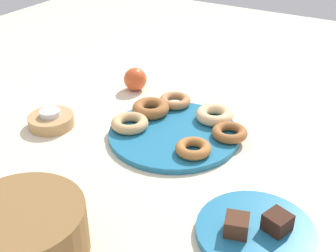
{
  "coord_description": "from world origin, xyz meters",
  "views": [
    {
      "loc": [
        -0.46,
        0.81,
        0.57
      ],
      "look_at": [
        0.0,
        0.03,
        0.04
      ],
      "focal_mm": 47.21,
      "sensor_mm": 36.0,
      "label": 1
    }
  ],
  "objects_px": {
    "donut_0": "(214,115)",
    "basket": "(24,232)",
    "donut_4": "(130,123)",
    "donut_5": "(175,101)",
    "donut_1": "(151,108)",
    "cake_plate": "(255,232)",
    "donut_plate": "(174,134)",
    "apple": "(135,79)",
    "donut_2": "(230,133)",
    "donut_3": "(193,148)",
    "brownie_near": "(277,222)",
    "brownie_far": "(237,225)",
    "tealight": "(50,113)",
    "candle_holder": "(51,121)"
  },
  "relations": [
    {
      "from": "donut_0",
      "to": "donut_4",
      "type": "relative_size",
      "value": 1.04
    },
    {
      "from": "donut_4",
      "to": "candle_holder",
      "type": "distance_m",
      "value": 0.21
    },
    {
      "from": "donut_4",
      "to": "tealight",
      "type": "xyz_separation_m",
      "value": [
        0.19,
        0.07,
        0.01
      ]
    },
    {
      "from": "donut_2",
      "to": "brownie_near",
      "type": "bearing_deg",
      "value": 128.4
    },
    {
      "from": "donut_1",
      "to": "donut_3",
      "type": "height_order",
      "value": "donut_1"
    },
    {
      "from": "donut_3",
      "to": "candle_holder",
      "type": "bearing_deg",
      "value": 7.84
    },
    {
      "from": "donut_2",
      "to": "cake_plate",
      "type": "xyz_separation_m",
      "value": [
        -0.17,
        0.27,
        -0.02
      ]
    },
    {
      "from": "basket",
      "to": "apple",
      "type": "xyz_separation_m",
      "value": [
        0.21,
        -0.64,
        -0.01
      ]
    },
    {
      "from": "apple",
      "to": "cake_plate",
      "type": "bearing_deg",
      "value": 142.87
    },
    {
      "from": "apple",
      "to": "candle_holder",
      "type": "bearing_deg",
      "value": 77.52
    },
    {
      "from": "donut_0",
      "to": "basket",
      "type": "height_order",
      "value": "basket"
    },
    {
      "from": "donut_plate",
      "to": "brownie_far",
      "type": "xyz_separation_m",
      "value": [
        -0.27,
        0.25,
        0.03
      ]
    },
    {
      "from": "donut_0",
      "to": "brownie_far",
      "type": "relative_size",
      "value": 2.27
    },
    {
      "from": "cake_plate",
      "to": "donut_0",
      "type": "bearing_deg",
      "value": -54.26
    },
    {
      "from": "donut_plate",
      "to": "apple",
      "type": "distance_m",
      "value": 0.29
    },
    {
      "from": "donut_1",
      "to": "candle_holder",
      "type": "xyz_separation_m",
      "value": [
        0.2,
        0.16,
        -0.01
      ]
    },
    {
      "from": "apple",
      "to": "donut_2",
      "type": "bearing_deg",
      "value": 159.94
    },
    {
      "from": "brownie_far",
      "to": "cake_plate",
      "type": "bearing_deg",
      "value": -135.0
    },
    {
      "from": "brownie_near",
      "to": "tealight",
      "type": "height_order",
      "value": "brownie_near"
    },
    {
      "from": "cake_plate",
      "to": "apple",
      "type": "distance_m",
      "value": 0.66
    },
    {
      "from": "donut_plate",
      "to": "donut_1",
      "type": "distance_m",
      "value": 0.11
    },
    {
      "from": "donut_plate",
      "to": "donut_4",
      "type": "height_order",
      "value": "donut_4"
    },
    {
      "from": "donut_4",
      "to": "apple",
      "type": "height_order",
      "value": "apple"
    },
    {
      "from": "basket",
      "to": "donut_5",
      "type": "bearing_deg",
      "value": -85.95
    },
    {
      "from": "brownie_near",
      "to": "apple",
      "type": "xyz_separation_m",
      "value": [
        0.56,
        -0.38,
        0.0
      ]
    },
    {
      "from": "brownie_near",
      "to": "brownie_far",
      "type": "bearing_deg",
      "value": 36.03
    },
    {
      "from": "donut_4",
      "to": "donut_5",
      "type": "height_order",
      "value": "donut_4"
    },
    {
      "from": "donut_1",
      "to": "cake_plate",
      "type": "relative_size",
      "value": 0.45
    },
    {
      "from": "brownie_far",
      "to": "tealight",
      "type": "bearing_deg",
      "value": -13.6
    },
    {
      "from": "candle_holder",
      "to": "brownie_far",
      "type": "bearing_deg",
      "value": 166.4
    },
    {
      "from": "donut_4",
      "to": "donut_5",
      "type": "distance_m",
      "value": 0.17
    },
    {
      "from": "donut_3",
      "to": "basket",
      "type": "relative_size",
      "value": 0.38
    },
    {
      "from": "candle_holder",
      "to": "tealight",
      "type": "height_order",
      "value": "tealight"
    },
    {
      "from": "apple",
      "to": "donut_plate",
      "type": "bearing_deg",
      "value": 142.9
    },
    {
      "from": "donut_plate",
      "to": "brownie_near",
      "type": "xyz_separation_m",
      "value": [
        -0.33,
        0.21,
        0.03
      ]
    },
    {
      "from": "donut_3",
      "to": "tealight",
      "type": "xyz_separation_m",
      "value": [
        0.38,
        0.05,
        0.01
      ]
    },
    {
      "from": "donut_5",
      "to": "cake_plate",
      "type": "distance_m",
      "value": 0.5
    },
    {
      "from": "donut_1",
      "to": "donut_4",
      "type": "height_order",
      "value": "donut_1"
    },
    {
      "from": "donut_4",
      "to": "brownie_near",
      "type": "bearing_deg",
      "value": 158.76
    },
    {
      "from": "donut_plate",
      "to": "donut_5",
      "type": "distance_m",
      "value": 0.14
    },
    {
      "from": "tealight",
      "to": "brownie_near",
      "type": "bearing_deg",
      "value": 171.47
    },
    {
      "from": "donut_2",
      "to": "cake_plate",
      "type": "bearing_deg",
      "value": 121.99
    },
    {
      "from": "tealight",
      "to": "apple",
      "type": "distance_m",
      "value": 0.3
    },
    {
      "from": "donut_4",
      "to": "cake_plate",
      "type": "height_order",
      "value": "donut_4"
    },
    {
      "from": "donut_4",
      "to": "tealight",
      "type": "distance_m",
      "value": 0.21
    },
    {
      "from": "brownie_far",
      "to": "apple",
      "type": "height_order",
      "value": "apple"
    },
    {
      "from": "donut_5",
      "to": "tealight",
      "type": "height_order",
      "value": "tealight"
    },
    {
      "from": "donut_1",
      "to": "donut_3",
      "type": "distance_m",
      "value": 0.21
    },
    {
      "from": "donut_plate",
      "to": "donut_5",
      "type": "height_order",
      "value": "donut_5"
    },
    {
      "from": "donut_4",
      "to": "cake_plate",
      "type": "distance_m",
      "value": 0.44
    }
  ]
}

